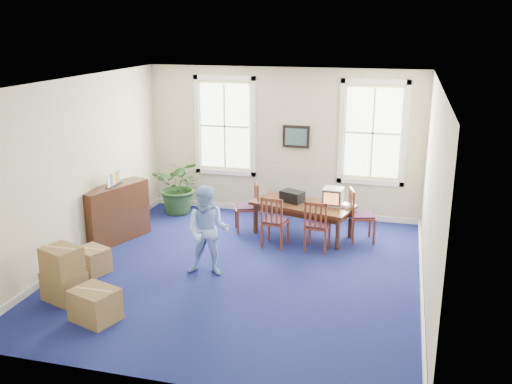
% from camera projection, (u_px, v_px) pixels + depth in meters
% --- Properties ---
extents(floor, '(6.50, 6.50, 0.00)m').
position_uv_depth(floor, '(241.00, 271.00, 9.75)').
color(floor, navy).
rests_on(floor, ground).
extents(ceiling, '(6.50, 6.50, 0.00)m').
position_uv_depth(ceiling, '(240.00, 82.00, 8.84)').
color(ceiling, white).
rests_on(ceiling, ground).
extents(wall_back, '(6.50, 0.00, 6.50)m').
position_uv_depth(wall_back, '(283.00, 142.00, 12.31)').
color(wall_back, beige).
rests_on(wall_back, ground).
extents(wall_front, '(6.50, 0.00, 6.50)m').
position_uv_depth(wall_front, '(158.00, 257.00, 6.28)').
color(wall_front, beige).
rests_on(wall_front, ground).
extents(wall_left, '(0.00, 6.50, 6.50)m').
position_uv_depth(wall_left, '(77.00, 170.00, 10.03)').
color(wall_left, beige).
rests_on(wall_left, ground).
extents(wall_right, '(0.00, 6.50, 6.50)m').
position_uv_depth(wall_right, '(432.00, 195.00, 8.56)').
color(wall_right, beige).
rests_on(wall_right, ground).
extents(baseboard_back, '(6.00, 0.04, 0.12)m').
position_uv_depth(baseboard_back, '(282.00, 210.00, 12.72)').
color(baseboard_back, white).
rests_on(baseboard_back, ground).
extents(baseboard_left, '(0.04, 6.50, 0.12)m').
position_uv_depth(baseboard_left, '(86.00, 251.00, 10.46)').
color(baseboard_left, white).
rests_on(baseboard_left, ground).
extents(baseboard_right, '(0.04, 6.50, 0.12)m').
position_uv_depth(baseboard_right, '(422.00, 288.00, 9.01)').
color(baseboard_right, white).
rests_on(baseboard_right, ground).
extents(window_left, '(1.40, 0.12, 2.20)m').
position_uv_depth(window_left, '(225.00, 126.00, 12.52)').
color(window_left, white).
rests_on(window_left, ground).
extents(window_right, '(1.40, 0.12, 2.20)m').
position_uv_depth(window_right, '(373.00, 133.00, 11.74)').
color(window_right, white).
rests_on(window_right, ground).
extents(wall_picture, '(0.58, 0.06, 0.48)m').
position_uv_depth(wall_picture, '(296.00, 137.00, 12.15)').
color(wall_picture, black).
rests_on(wall_picture, ground).
extents(conference_table, '(2.13, 1.36, 0.67)m').
position_uv_depth(conference_table, '(302.00, 219.00, 11.31)').
color(conference_table, '#452513').
rests_on(conference_table, ground).
extents(crt_tv, '(0.40, 0.43, 0.34)m').
position_uv_depth(crt_tv, '(333.00, 197.00, 11.07)').
color(crt_tv, '#B7B7BC').
rests_on(crt_tv, conference_table).
extents(game_console, '(0.25, 0.27, 0.06)m').
position_uv_depth(game_console, '(346.00, 205.00, 11.00)').
color(game_console, white).
rests_on(game_console, conference_table).
extents(equipment_bag, '(0.52, 0.44, 0.22)m').
position_uv_depth(equipment_bag, '(292.00, 196.00, 11.28)').
color(equipment_bag, black).
rests_on(equipment_bag, conference_table).
extents(chair_near_left, '(0.50, 0.50, 1.00)m').
position_uv_depth(chair_near_left, '(275.00, 221.00, 10.74)').
color(chair_near_left, maroon).
rests_on(chair_near_left, ground).
extents(chair_near_right, '(0.47, 0.47, 0.98)m').
position_uv_depth(chair_near_right, '(318.00, 225.00, 10.55)').
color(chair_near_right, maroon).
rests_on(chair_near_right, ground).
extents(chair_end_left, '(0.59, 0.59, 1.00)m').
position_uv_depth(chair_end_left, '(246.00, 207.00, 11.55)').
color(chair_end_left, maroon).
rests_on(chair_end_left, ground).
extents(chair_end_right, '(0.58, 0.58, 1.05)m').
position_uv_depth(chair_end_right, '(362.00, 215.00, 10.97)').
color(chair_end_right, maroon).
rests_on(chair_end_right, ground).
extents(man, '(0.81, 0.65, 1.54)m').
position_uv_depth(man, '(208.00, 231.00, 9.43)').
color(man, '#94B6FA').
rests_on(man, ground).
extents(credenza, '(0.88, 1.49, 1.13)m').
position_uv_depth(credenza, '(115.00, 213.00, 10.97)').
color(credenza, '#452513').
rests_on(credenza, ground).
extents(brochure_rack, '(0.29, 0.60, 0.26)m').
position_uv_depth(brochure_rack, '(114.00, 178.00, 10.77)').
color(brochure_rack, '#99999E').
rests_on(brochure_rack, credenza).
extents(potted_plant, '(1.25, 1.13, 1.25)m').
position_uv_depth(potted_plant, '(180.00, 186.00, 12.57)').
color(potted_plant, '#25491E').
rests_on(potted_plant, ground).
extents(cardboard_boxes, '(2.03, 2.03, 0.89)m').
position_uv_depth(cardboard_boxes, '(80.00, 271.00, 8.69)').
color(cardboard_boxes, olive).
rests_on(cardboard_boxes, ground).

